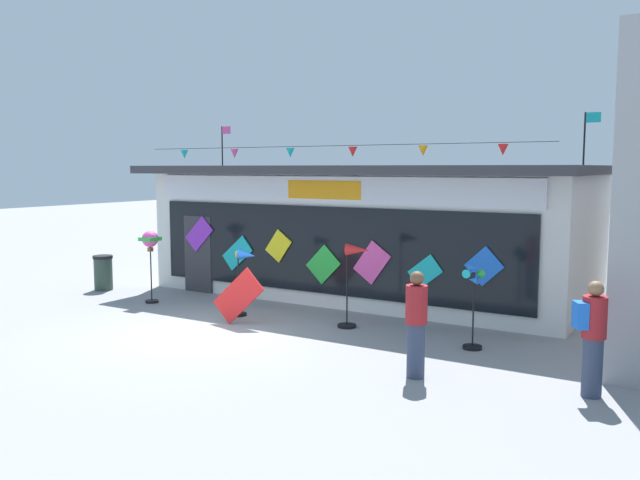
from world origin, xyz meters
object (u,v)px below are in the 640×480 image
object	(u,v)px
kite_shop_building	(373,228)
wind_spinner_far_left	(150,244)
trash_bin	(103,272)
person_mid_plaza	(416,324)
person_near_camera	(592,336)
wind_spinner_center_right	(473,297)
display_kite_on_ground	(238,296)
wind_spinner_left	(245,268)
wind_spinner_center_left	(354,269)

from	to	relation	value
kite_shop_building	wind_spinner_far_left	size ratio (longest dim) A/B	6.37
wind_spinner_far_left	trash_bin	xyz separation A→B (m)	(-2.33, 0.53, -0.96)
kite_shop_building	person_mid_plaza	distance (m)	7.24
person_near_camera	person_mid_plaza	distance (m)	2.53
wind_spinner_center_right	display_kite_on_ground	size ratio (longest dim) A/B	1.41
wind_spinner_left	person_mid_plaza	bearing A→B (deg)	-21.73
person_mid_plaza	person_near_camera	bearing A→B (deg)	54.10
wind_spinner_far_left	person_near_camera	size ratio (longest dim) A/B	1.04
person_near_camera	trash_bin	xyz separation A→B (m)	(-12.54, 1.97, -0.42)
person_near_camera	wind_spinner_far_left	bearing A→B (deg)	52.32
wind_spinner_center_left	person_mid_plaza	size ratio (longest dim) A/B	1.03
wind_spinner_left	person_mid_plaza	size ratio (longest dim) A/B	0.89
wind_spinner_center_left	person_near_camera	size ratio (longest dim) A/B	1.03
wind_spinner_center_right	person_mid_plaza	size ratio (longest dim) A/B	0.93
wind_spinner_left	wind_spinner_center_left	bearing A→B (deg)	7.27
display_kite_on_ground	trash_bin	bearing A→B (deg)	168.05
display_kite_on_ground	kite_shop_building	bearing A→B (deg)	81.63
wind_spinner_left	display_kite_on_ground	world-z (taller)	wind_spinner_left
person_near_camera	trash_bin	distance (m)	12.70
wind_spinner_center_right	display_kite_on_ground	xyz separation A→B (m)	(-4.78, -0.71, -0.35)
wind_spinner_left	display_kite_on_ground	xyz separation A→B (m)	(0.31, -0.64, -0.48)
wind_spinner_center_right	wind_spinner_far_left	bearing A→B (deg)	-179.48
wind_spinner_far_left	wind_spinner_center_right	size ratio (longest dim) A/B	1.12
wind_spinner_left	wind_spinner_center_left	world-z (taller)	wind_spinner_center_left
wind_spinner_left	display_kite_on_ground	size ratio (longest dim) A/B	1.34
wind_spinner_far_left	person_mid_plaza	size ratio (longest dim) A/B	1.04
wind_spinner_left	wind_spinner_center_left	distance (m)	2.56
wind_spinner_left	person_mid_plaza	world-z (taller)	person_mid_plaza
wind_spinner_far_left	person_mid_plaza	world-z (taller)	wind_spinner_far_left
person_mid_plaza	trash_bin	bearing A→B (deg)	-151.00
person_mid_plaza	display_kite_on_ground	size ratio (longest dim) A/B	1.51
person_mid_plaza	wind_spinner_center_right	bearing A→B (deg)	126.06
kite_shop_building	trash_bin	bearing A→B (deg)	-149.83
wind_spinner_center_right	person_mid_plaza	world-z (taller)	person_mid_plaza
wind_spinner_left	kite_shop_building	bearing A→B (deg)	76.26
wind_spinner_far_left	wind_spinner_left	xyz separation A→B (m)	(2.88, -0.00, -0.34)
wind_spinner_center_left	person_mid_plaza	distance (m)	3.26
kite_shop_building	wind_spinner_center_left	distance (m)	4.14
person_mid_plaza	wind_spinner_left	bearing A→B (deg)	-158.97
trash_bin	display_kite_on_ground	size ratio (longest dim) A/B	0.84
wind_spinner_center_right	kite_shop_building	bearing A→B (deg)	135.02
kite_shop_building	wind_spinner_left	world-z (taller)	kite_shop_building
display_kite_on_ground	person_mid_plaza	bearing A→B (deg)	-15.91
wind_spinner_left	person_near_camera	size ratio (longest dim) A/B	0.89
person_mid_plaza	display_kite_on_ground	xyz separation A→B (m)	(-4.54, 1.30, -0.25)
wind_spinner_left	trash_bin	xyz separation A→B (m)	(-5.21, 0.53, -0.62)
wind_spinner_center_right	display_kite_on_ground	bearing A→B (deg)	-171.50
wind_spinner_far_left	display_kite_on_ground	distance (m)	3.35
wind_spinner_center_right	person_mid_plaza	bearing A→B (deg)	-96.70
person_mid_plaza	wind_spinner_center_left	bearing A→B (deg)	178.51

